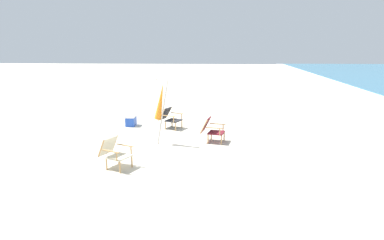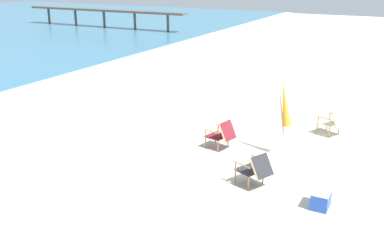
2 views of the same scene
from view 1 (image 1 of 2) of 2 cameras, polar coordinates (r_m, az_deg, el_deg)
ground_plane at (r=10.88m, az=-5.06°, el=-4.07°), size 80.00×80.00×0.00m
beach_chair_mid_center at (r=12.75m, az=-3.74°, el=0.45°), size 0.84×0.94×0.78m
beach_chair_back_left at (r=11.01m, az=3.25°, el=-1.52°), size 0.72×0.84×0.79m
beach_chair_front_left at (r=8.99m, az=-12.88°, el=-5.17°), size 0.83×0.90×0.80m
umbrella_furled_orange at (r=10.57m, az=-5.25°, el=3.04°), size 0.41×0.53×2.09m
cooler_box at (r=13.38m, az=-10.14°, el=-0.10°), size 0.49×0.35×0.40m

